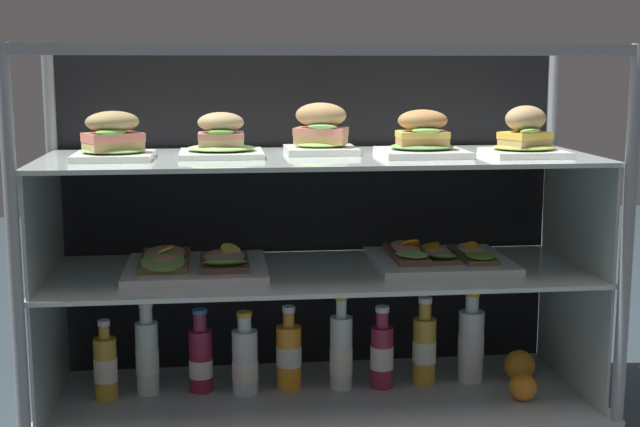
# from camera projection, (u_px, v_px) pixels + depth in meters

# --- Properties ---
(ground_plane) EXTENTS (6.00, 6.00, 0.02)m
(ground_plane) POSITION_uv_depth(u_px,v_px,m) (320.00, 411.00, 2.23)
(ground_plane) COLOR #273238
(ground_plane) RESTS_ON ground
(case_base_deck) EXTENTS (1.37, 0.51, 0.03)m
(case_base_deck) POSITION_uv_depth(u_px,v_px,m) (320.00, 401.00, 2.23)
(case_base_deck) COLOR #B6B9BD
(case_base_deck) RESTS_ON ground
(case_frame) EXTENTS (1.37, 0.51, 0.90)m
(case_frame) POSITION_uv_depth(u_px,v_px,m) (313.00, 207.00, 2.31)
(case_frame) COLOR gray
(case_frame) RESTS_ON ground
(riser_lower_tier) EXTENTS (1.31, 0.45, 0.31)m
(riser_lower_tier) POSITION_uv_depth(u_px,v_px,m) (320.00, 335.00, 2.20)
(riser_lower_tier) COLOR silver
(riser_lower_tier) RESTS_ON case_base_deck
(shelf_lower_glass) EXTENTS (1.33, 0.46, 0.01)m
(shelf_lower_glass) POSITION_uv_depth(u_px,v_px,m) (320.00, 272.00, 2.17)
(shelf_lower_glass) COLOR silver
(shelf_lower_glass) RESTS_ON riser_lower_tier
(riser_upper_tier) EXTENTS (1.31, 0.45, 0.27)m
(riser_upper_tier) POSITION_uv_depth(u_px,v_px,m) (320.00, 216.00, 2.15)
(riser_upper_tier) COLOR silver
(riser_upper_tier) RESTS_ON shelf_lower_glass
(shelf_upper_glass) EXTENTS (1.33, 0.46, 0.01)m
(shelf_upper_glass) POSITION_uv_depth(u_px,v_px,m) (320.00, 158.00, 2.13)
(shelf_upper_glass) COLOR silver
(shelf_upper_glass) RESTS_ON riser_upper_tier
(plated_roll_sandwich_far_left) EXTENTS (0.18, 0.18, 0.11)m
(plated_roll_sandwich_far_left) POSITION_uv_depth(u_px,v_px,m) (113.00, 140.00, 2.04)
(plated_roll_sandwich_far_left) COLOR white
(plated_roll_sandwich_far_left) RESTS_ON shelf_upper_glass
(plated_roll_sandwich_mid_right) EXTENTS (0.20, 0.20, 0.11)m
(plated_roll_sandwich_mid_right) POSITION_uv_depth(u_px,v_px,m) (221.00, 141.00, 2.11)
(plated_roll_sandwich_mid_right) COLOR white
(plated_roll_sandwich_mid_right) RESTS_ON shelf_upper_glass
(plated_roll_sandwich_far_right) EXTENTS (0.17, 0.17, 0.12)m
(plated_roll_sandwich_far_right) POSITION_uv_depth(u_px,v_px,m) (321.00, 133.00, 2.18)
(plated_roll_sandwich_far_right) COLOR white
(plated_roll_sandwich_far_right) RESTS_ON shelf_upper_glass
(plated_roll_sandwich_near_right_corner) EXTENTS (0.20, 0.20, 0.11)m
(plated_roll_sandwich_near_right_corner) POSITION_uv_depth(u_px,v_px,m) (422.00, 139.00, 2.12)
(plated_roll_sandwich_near_right_corner) COLOR white
(plated_roll_sandwich_near_right_corner) RESTS_ON shelf_upper_glass
(plated_roll_sandwich_left_of_center) EXTENTS (0.18, 0.18, 0.12)m
(plated_roll_sandwich_left_of_center) POSITION_uv_depth(u_px,v_px,m) (525.00, 137.00, 2.12)
(plated_roll_sandwich_left_of_center) COLOR white
(plated_roll_sandwich_left_of_center) RESTS_ON shelf_upper_glass
(open_sandwich_tray_far_right) EXTENTS (0.34, 0.31, 0.07)m
(open_sandwich_tray_far_right) POSITION_uv_depth(u_px,v_px,m) (193.00, 263.00, 2.15)
(open_sandwich_tray_far_right) COLOR white
(open_sandwich_tray_far_right) RESTS_ON shelf_lower_glass
(open_sandwich_tray_mid_left) EXTENTS (0.34, 0.31, 0.07)m
(open_sandwich_tray_mid_left) POSITION_uv_depth(u_px,v_px,m) (438.00, 257.00, 2.23)
(open_sandwich_tray_mid_left) COLOR white
(open_sandwich_tray_mid_left) RESTS_ON shelf_lower_glass
(juice_bottle_back_right) EXTENTS (0.06, 0.06, 0.20)m
(juice_bottle_back_right) POSITION_uv_depth(u_px,v_px,m) (106.00, 367.00, 2.18)
(juice_bottle_back_right) COLOR gold
(juice_bottle_back_right) RESTS_ON case_base_deck
(juice_bottle_front_fourth) EXTENTS (0.06, 0.06, 0.24)m
(juice_bottle_front_fourth) POSITION_uv_depth(u_px,v_px,m) (147.00, 355.00, 2.22)
(juice_bottle_front_fourth) COLOR silver
(juice_bottle_front_fourth) RESTS_ON case_base_deck
(juice_bottle_tucked_behind) EXTENTS (0.06, 0.06, 0.21)m
(juice_bottle_tucked_behind) POSITION_uv_depth(u_px,v_px,m) (201.00, 359.00, 2.24)
(juice_bottle_tucked_behind) COLOR maroon
(juice_bottle_tucked_behind) RESTS_ON case_base_deck
(juice_bottle_back_left) EXTENTS (0.07, 0.07, 0.21)m
(juice_bottle_back_left) POSITION_uv_depth(u_px,v_px,m) (245.00, 361.00, 2.22)
(juice_bottle_back_left) COLOR silver
(juice_bottle_back_left) RESTS_ON case_base_deck
(juice_bottle_front_right_end) EXTENTS (0.07, 0.07, 0.22)m
(juice_bottle_front_right_end) POSITION_uv_depth(u_px,v_px,m) (289.00, 355.00, 2.25)
(juice_bottle_front_right_end) COLOR orange
(juice_bottle_front_right_end) RESTS_ON case_base_deck
(juice_bottle_front_middle) EXTENTS (0.06, 0.06, 0.24)m
(juice_bottle_front_middle) POSITION_uv_depth(u_px,v_px,m) (341.00, 353.00, 2.26)
(juice_bottle_front_middle) COLOR white
(juice_bottle_front_middle) RESTS_ON case_base_deck
(juice_bottle_back_center) EXTENTS (0.06, 0.06, 0.21)m
(juice_bottle_back_center) POSITION_uv_depth(u_px,v_px,m) (382.00, 354.00, 2.26)
(juice_bottle_back_center) COLOR #962641
(juice_bottle_back_center) RESTS_ON case_base_deck
(juice_bottle_front_second) EXTENTS (0.06, 0.06, 0.23)m
(juice_bottle_front_second) POSITION_uv_depth(u_px,v_px,m) (424.00, 348.00, 2.29)
(juice_bottle_front_second) COLOR gold
(juice_bottle_front_second) RESTS_ON case_base_deck
(juice_bottle_front_left_end) EXTENTS (0.07, 0.07, 0.24)m
(juice_bottle_front_left_end) POSITION_uv_depth(u_px,v_px,m) (471.00, 343.00, 2.31)
(juice_bottle_front_left_end) COLOR silver
(juice_bottle_front_left_end) RESTS_ON case_base_deck
(orange_fruit_beside_bottles) EXTENTS (0.08, 0.08, 0.08)m
(orange_fruit_beside_bottles) POSITION_uv_depth(u_px,v_px,m) (520.00, 365.00, 2.32)
(orange_fruit_beside_bottles) COLOR orange
(orange_fruit_beside_bottles) RESTS_ON case_base_deck
(orange_fruit_near_left_post) EXTENTS (0.07, 0.07, 0.07)m
(orange_fruit_near_left_post) POSITION_uv_depth(u_px,v_px,m) (523.00, 387.00, 2.18)
(orange_fruit_near_left_post) COLOR orange
(orange_fruit_near_left_post) RESTS_ON case_base_deck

